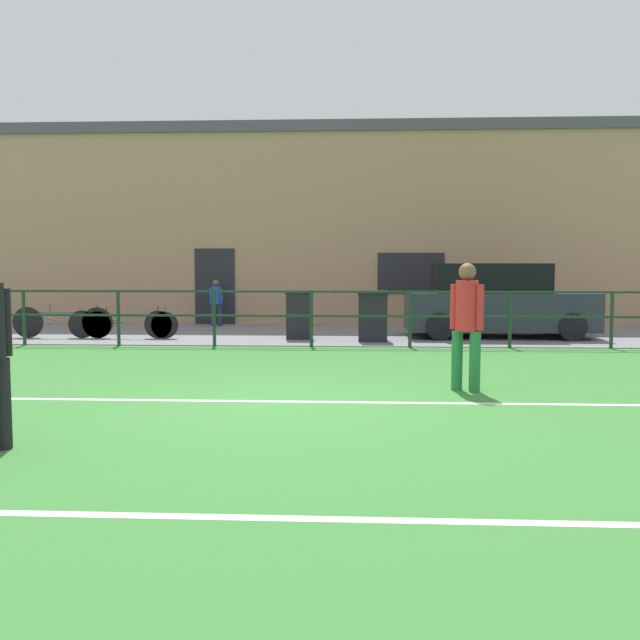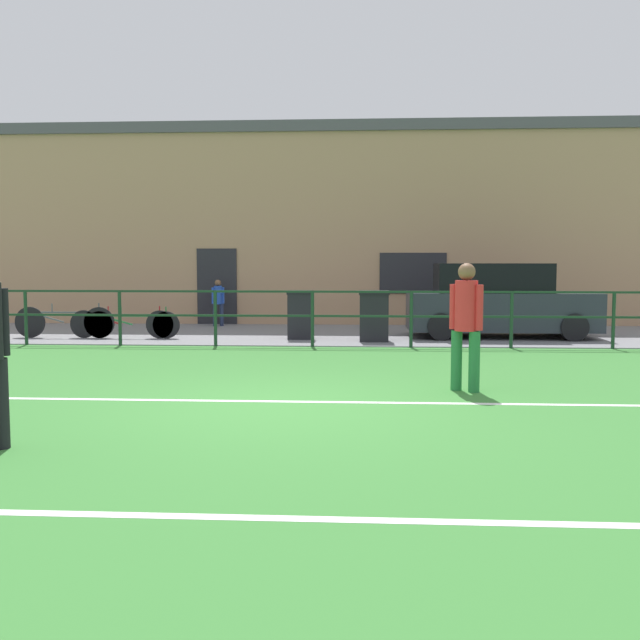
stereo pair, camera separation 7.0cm
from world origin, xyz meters
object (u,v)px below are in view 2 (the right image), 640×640
(player_striker, at_px, (466,319))
(bicycle_parked_1, at_px, (122,324))
(bicycle_parked_0, at_px, (64,322))
(bicycle_parked_2, at_px, (133,324))
(spectator_child, at_px, (218,300))
(trash_bin_0, at_px, (300,315))
(parked_car_red, at_px, (498,302))
(trash_bin_1, at_px, (374,316))

(player_striker, xyz_separation_m, bicycle_parked_1, (-6.77, 6.08, -0.62))
(bicycle_parked_0, bearing_deg, bicycle_parked_2, -0.00)
(spectator_child, xyz_separation_m, trash_bin_0, (2.47, -3.06, -0.16))
(bicycle_parked_2, xyz_separation_m, trash_bin_0, (3.76, 0.12, 0.22))
(player_striker, distance_m, bicycle_parked_2, 8.93)
(player_striker, xyz_separation_m, spectator_child, (-5.22, 9.25, -0.25))
(player_striker, relative_size, parked_car_red, 0.41)
(bicycle_parked_1, bearing_deg, spectator_child, 64.01)
(spectator_child, distance_m, bicycle_parked_1, 3.55)
(player_striker, height_order, parked_car_red, player_striker)
(spectator_child, relative_size, bicycle_parked_1, 0.52)
(bicycle_parked_1, bearing_deg, bicycle_parked_2, -0.00)
(bicycle_parked_1, xyz_separation_m, trash_bin_1, (5.65, -0.25, 0.22))
(parked_car_red, xyz_separation_m, trash_bin_0, (-4.47, -0.68, -0.25))
(parked_car_red, height_order, bicycle_parked_2, parked_car_red)
(player_striker, height_order, bicycle_parked_1, player_striker)
(bicycle_parked_2, relative_size, trash_bin_0, 1.98)
(player_striker, distance_m, trash_bin_1, 5.95)
(parked_car_red, distance_m, trash_bin_1, 3.04)
(parked_car_red, bearing_deg, trash_bin_0, -171.39)
(spectator_child, bearing_deg, trash_bin_1, 119.35)
(player_striker, bearing_deg, trash_bin_0, -34.16)
(bicycle_parked_2, xyz_separation_m, trash_bin_1, (5.39, -0.25, 0.23))
(bicycle_parked_0, relative_size, trash_bin_0, 2.14)
(parked_car_red, relative_size, bicycle_parked_0, 1.83)
(parked_car_red, relative_size, trash_bin_1, 3.86)
(bicycle_parked_0, relative_size, bicycle_parked_2, 1.08)
(spectator_child, distance_m, trash_bin_1, 5.34)
(bicycle_parked_0, distance_m, trash_bin_1, 6.97)
(spectator_child, relative_size, trash_bin_1, 1.14)
(spectator_child, bearing_deg, player_striker, 98.61)
(parked_car_red, distance_m, bicycle_parked_0, 9.84)
(parked_car_red, bearing_deg, bicycle_parked_2, -174.50)
(player_striker, height_order, trash_bin_0, player_striker)
(bicycle_parked_2, bearing_deg, player_striker, -43.03)
(bicycle_parked_1, height_order, trash_bin_1, trash_bin_1)
(bicycle_parked_0, distance_m, bicycle_parked_2, 1.57)
(bicycle_parked_0, height_order, bicycle_parked_1, bicycle_parked_0)
(spectator_child, xyz_separation_m, parked_car_red, (6.94, -2.38, 0.08))
(bicycle_parked_1, distance_m, trash_bin_0, 4.03)
(spectator_child, height_order, trash_bin_1, spectator_child)
(player_striker, distance_m, parked_car_red, 7.09)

